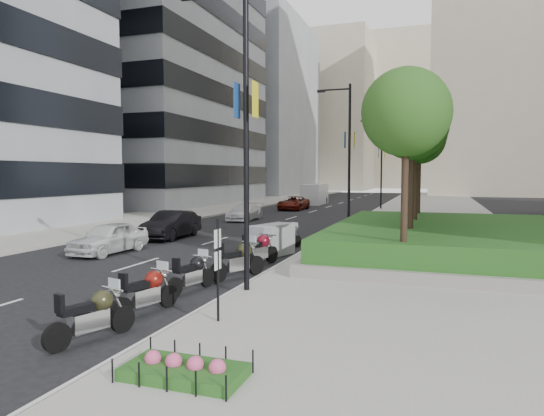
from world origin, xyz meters
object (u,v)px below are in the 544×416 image
at_px(lamp_post_2, 380,158).
at_px(car_d, 293,203).
at_px(lamp_post_0, 241,119).
at_px(car_a, 109,238).
at_px(motorcycle_0, 93,315).
at_px(parking_sign, 218,265).
at_px(delivery_van, 314,195).
at_px(motorcycle_4, 259,250).
at_px(motorcycle_1, 147,292).
at_px(motorcycle_6, 288,237).
at_px(car_c, 245,212).
at_px(lamp_post_1, 347,149).
at_px(car_b, 171,225).
at_px(motorcycle_2, 192,273).
at_px(motorcycle_5, 272,240).
at_px(motorcycle_3, 239,260).

relative_size(lamp_post_2, car_d, 1.88).
distance_m(lamp_post_0, car_a, 10.61).
bearing_deg(motorcycle_0, car_a, 53.80).
height_order(parking_sign, delivery_van, parking_sign).
relative_size(lamp_post_2, motorcycle_4, 3.89).
relative_size(parking_sign, motorcycle_1, 1.18).
height_order(motorcycle_6, car_c, car_c).
relative_size(lamp_post_1, motorcycle_6, 4.60).
bearing_deg(motorcycle_6, lamp_post_2, 19.67).
height_order(parking_sign, car_c, parking_sign).
bearing_deg(motorcycle_1, car_b, 42.14).
bearing_deg(car_a, car_d, 91.63).
xyz_separation_m(motorcycle_2, motorcycle_6, (0.25, 8.87, -0.00)).
xyz_separation_m(lamp_post_1, motorcycle_2, (-1.51, -17.19, -4.51)).
distance_m(motorcycle_5, delivery_van, 35.75).
distance_m(lamp_post_2, motorcycle_5, 28.87).
xyz_separation_m(motorcycle_6, car_a, (-7.09, -3.81, 0.14)).
relative_size(lamp_post_0, motorcycle_1, 4.26).
relative_size(motorcycle_3, motorcycle_6, 1.15).
distance_m(lamp_post_2, motorcycle_0, 39.97).
xyz_separation_m(lamp_post_1, lamp_post_2, (0.00, 18.00, 0.00)).
bearing_deg(motorcycle_3, motorcycle_1, -163.10).
height_order(lamp_post_1, motorcycle_6, lamp_post_1).
height_order(car_a, car_c, car_a).
relative_size(motorcycle_5, car_d, 0.50).
distance_m(lamp_post_2, motorcycle_6, 26.73).
bearing_deg(lamp_post_0, delivery_van, 101.07).
xyz_separation_m(lamp_post_0, car_d, (-7.95, 32.42, -4.40)).
height_order(lamp_post_1, motorcycle_5, lamp_post_1).
bearing_deg(lamp_post_1, motorcycle_0, -93.78).
height_order(motorcycle_2, delivery_van, delivery_van).
xyz_separation_m(lamp_post_1, motorcycle_6, (-1.26, -8.32, -4.52)).
xyz_separation_m(motorcycle_5, car_c, (-7.15, 14.53, -0.05)).
height_order(lamp_post_0, car_a, lamp_post_0).
bearing_deg(lamp_post_1, lamp_post_0, -90.00).
height_order(car_a, car_b, car_b).
height_order(lamp_post_0, car_d, lamp_post_0).
xyz_separation_m(lamp_post_0, motorcycle_4, (-1.04, 4.26, -4.43)).
bearing_deg(motorcycle_6, parking_sign, -148.25).
distance_m(lamp_post_1, car_b, 11.63).
height_order(lamp_post_2, car_a, lamp_post_2).
distance_m(parking_sign, delivery_van, 45.44).
bearing_deg(motorcycle_1, motorcycle_5, 12.68).
distance_m(car_a, car_b, 5.29).
height_order(lamp_post_2, motorcycle_0, lamp_post_2).
distance_m(motorcycle_0, delivery_van, 46.75).
xyz_separation_m(motorcycle_0, motorcycle_4, (0.40, 8.95, 0.07)).
bearing_deg(car_c, motorcycle_3, -70.10).
bearing_deg(motorcycle_3, motorcycle_0, -160.47).
bearing_deg(motorcycle_1, lamp_post_0, -15.88).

